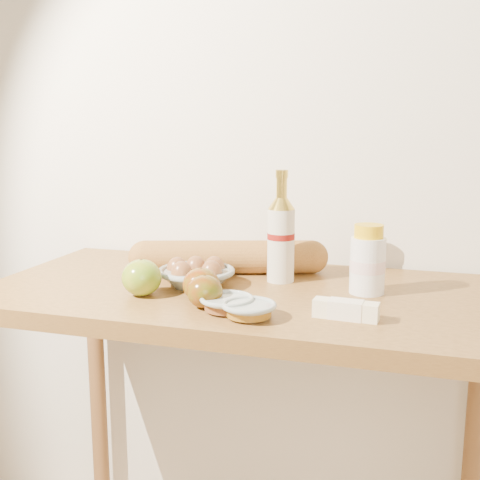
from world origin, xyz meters
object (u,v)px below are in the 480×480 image
object	(u,v)px
bourbon_bottle	(281,237)
cream_bottle	(368,262)
table	(244,339)
egg_bowl	(196,274)
baguette	(228,257)

from	to	relation	value
bourbon_bottle	cream_bottle	xyz separation A→B (m)	(0.21, -0.04, -0.04)
table	egg_bowl	xyz separation A→B (m)	(-0.11, -0.01, 0.15)
bourbon_bottle	baguette	distance (m)	0.16
bourbon_bottle	baguette	xyz separation A→B (m)	(-0.14, 0.04, -0.07)
baguette	bourbon_bottle	bearing A→B (deg)	-31.60
table	baguette	world-z (taller)	baguette
bourbon_bottle	table	bearing A→B (deg)	-139.95
bourbon_bottle	egg_bowl	size ratio (longest dim) A/B	1.12
bourbon_bottle	baguette	bearing A→B (deg)	152.90
table	baguette	bearing A→B (deg)	122.00
egg_bowl	cream_bottle	bearing A→B (deg)	7.52
cream_bottle	baguette	size ratio (longest dim) A/B	0.31
bourbon_bottle	egg_bowl	bearing A→B (deg)	-164.89
table	egg_bowl	size ratio (longest dim) A/B	4.98
bourbon_bottle	cream_bottle	world-z (taller)	bourbon_bottle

